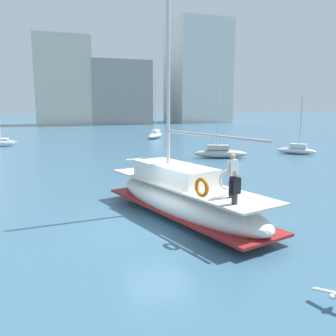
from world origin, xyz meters
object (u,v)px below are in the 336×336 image
object	(u,v)px
main_sailboat	(183,196)
moored_sloop_far	(296,149)
moored_catamaran	(220,152)
moored_cutter_left	(155,134)
seagull	(335,295)

from	to	relation	value
main_sailboat	moored_sloop_far	size ratio (longest dim) A/B	2.01
moored_catamaran	moored_cutter_left	world-z (taller)	moored_cutter_left
moored_sloop_far	moored_catamaran	distance (m)	8.28
main_sailboat	seagull	world-z (taller)	main_sailboat
seagull	moored_catamaran	bearing A→B (deg)	68.53
moored_sloop_far	seagull	world-z (taller)	moored_sloop_far
main_sailboat	seagull	xyz separation A→B (m)	(0.67, -7.87, -0.55)
moored_catamaran	seagull	xyz separation A→B (m)	(-9.02, -22.94, -0.17)
main_sailboat	seagull	distance (m)	7.92
main_sailboat	seagull	bearing A→B (deg)	-85.14
main_sailboat	moored_catamaran	world-z (taller)	main_sailboat
moored_cutter_left	seagull	distance (m)	44.64
moored_sloop_far	moored_cutter_left	size ratio (longest dim) A/B	0.68
moored_cutter_left	moored_sloop_far	bearing A→B (deg)	-69.34
moored_catamaran	seagull	bearing A→B (deg)	-111.47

